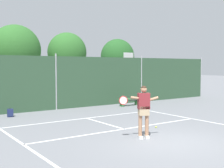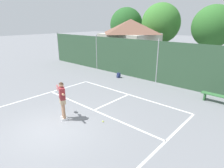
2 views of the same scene
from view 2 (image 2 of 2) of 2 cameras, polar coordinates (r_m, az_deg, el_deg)
ground_plane at (r=8.86m, az=-17.55°, el=-12.78°), size 120.00×120.00×0.00m
court_markings at (r=9.15m, az=-14.04°, el=-11.39°), size 8.30×11.10×0.01m
chainlink_fence at (r=14.62m, az=13.46°, el=6.40°), size 26.09×0.09×3.26m
clubhouse_building at (r=21.59m, az=5.47°, el=12.85°), size 5.58×5.43×4.68m
treeline_backdrop at (r=24.34m, az=21.77°, el=15.90°), size 26.85×4.41×6.65m
tennis_player at (r=9.07m, az=-14.72°, el=-3.93°), size 1.37×0.56×1.85m
tennis_ball at (r=8.99m, az=-2.73°, el=-11.13°), size 0.07×0.07×0.07m
backpack_navy at (r=15.73m, az=1.98°, el=2.61°), size 0.30×0.27×0.46m
courtside_bench at (r=12.38m, az=28.79°, el=-3.35°), size 1.60×0.36×0.48m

